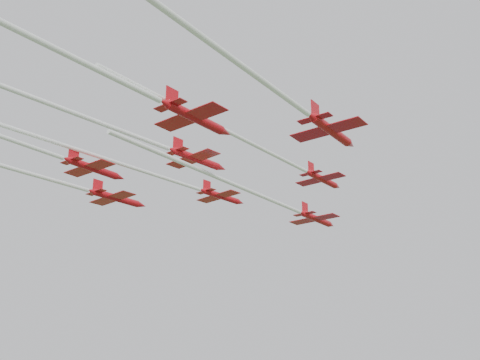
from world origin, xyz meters
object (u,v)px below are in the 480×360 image
(jet_row3_mid, at_px, (153,143))
(jet_lead, at_px, (277,202))
(jet_row3_left, at_px, (52,180))
(jet_row4_left, at_px, (28,146))
(jet_row4_right, at_px, (115,78))
(jet_row3_right, at_px, (292,102))
(jet_row2_left, at_px, (175,181))
(jet_row2_right, at_px, (279,157))

(jet_row3_mid, bearing_deg, jet_lead, 90.97)
(jet_row3_left, bearing_deg, jet_row4_left, -46.50)
(jet_row4_right, bearing_deg, jet_row4_left, 168.43)
(jet_row3_left, relative_size, jet_row3_right, 1.09)
(jet_row2_left, relative_size, jet_row4_left, 0.96)
(jet_row3_left, distance_m, jet_row3_right, 43.70)
(jet_row3_mid, xyz_separation_m, jet_row3_right, (22.52, -10.25, -1.86))
(jet_row3_mid, bearing_deg, jet_row4_right, -49.68)
(jet_row2_left, height_order, jet_row3_mid, jet_row3_mid)
(jet_row2_left, bearing_deg, jet_row2_right, 1.62)
(jet_row4_left, bearing_deg, jet_row3_right, 18.57)
(jet_row4_left, height_order, jet_row4_right, jet_row4_left)
(jet_lead, xyz_separation_m, jet_row2_left, (-15.47, -9.60, 2.20))
(jet_row2_left, xyz_separation_m, jet_row3_right, (25.84, -26.53, -1.86))
(jet_lead, distance_m, jet_row3_mid, 28.68)
(jet_row3_left, xyz_separation_m, jet_row4_right, (24.41, -25.82, 0.19))
(jet_row2_right, relative_size, jet_row3_right, 1.03)
(jet_row2_left, xyz_separation_m, jet_row3_left, (-15.53, -12.47, -2.45))
(jet_row3_left, bearing_deg, jet_lead, 60.71)
(jet_row4_right, bearing_deg, jet_row2_right, 91.14)
(jet_lead, bearing_deg, jet_row3_mid, -93.76)
(jet_row2_left, distance_m, jet_row2_right, 22.34)
(jet_row4_right, bearing_deg, jet_lead, 104.73)
(jet_row4_left, bearing_deg, jet_row3_mid, 50.42)
(jet_row3_left, xyz_separation_m, jet_row3_right, (41.37, -14.06, 0.59))
(jet_row4_left, xyz_separation_m, jet_row4_right, (20.47, -13.88, -0.27))
(jet_row3_mid, height_order, jet_row3_right, jet_row3_mid)
(jet_row2_left, height_order, jet_row3_right, jet_row2_left)
(jet_lead, relative_size, jet_row4_right, 1.05)
(jet_row3_right, bearing_deg, jet_row2_left, 153.30)
(jet_lead, relative_size, jet_row4_left, 1.15)
(jet_lead, height_order, jet_row4_left, jet_row4_left)
(jet_row2_left, distance_m, jet_row3_left, 20.07)
(jet_row2_right, height_order, jet_row4_left, jet_row2_right)
(jet_row2_right, height_order, jet_row3_left, jet_row2_right)
(jet_row2_right, relative_size, jet_row3_mid, 1.17)
(jet_lead, height_order, jet_row2_left, jet_row2_left)
(jet_row3_left, bearing_deg, jet_row2_right, 30.22)
(jet_lead, bearing_deg, jet_row4_left, -107.10)
(jet_row4_left, bearing_deg, jet_row2_right, 47.11)
(jet_row2_left, xyz_separation_m, jet_row2_right, (20.23, -9.37, -1.52))
(jet_row3_right, xyz_separation_m, jet_row4_right, (-16.96, -11.76, -0.40))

